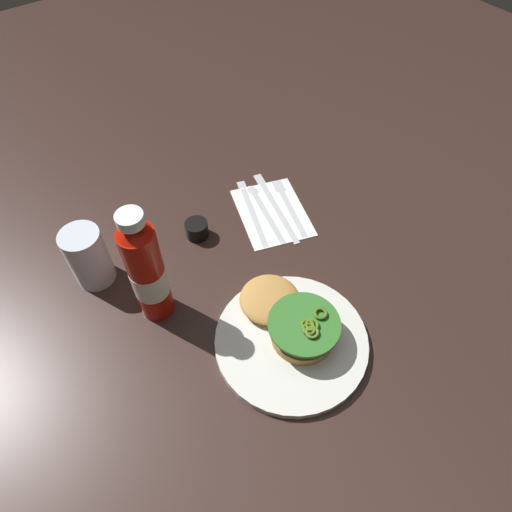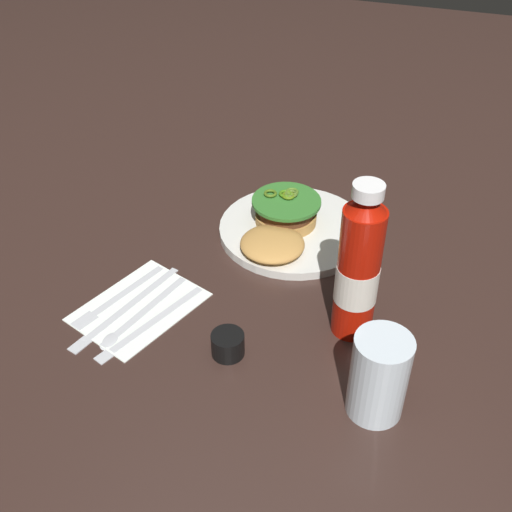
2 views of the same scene
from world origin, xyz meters
The scene contains 11 objects.
ground_plane centered at (0.00, 0.00, 0.00)m, with size 3.00×3.00×0.00m, color #31201B.
dinner_plate centered at (-0.09, -0.09, 0.01)m, with size 0.26×0.26×0.01m, color silver.
burger_sandwich centered at (-0.06, -0.10, 0.03)m, with size 0.20×0.12×0.05m.
ketchup_bottle centered at (0.11, 0.06, 0.11)m, with size 0.06×0.06×0.24m.
water_glass centered at (0.24, 0.12, 0.06)m, with size 0.07×0.07×0.12m, color silver.
condiment_cup centered at (0.22, -0.09, 0.02)m, with size 0.05×0.05×0.03m, color black.
napkin centered at (0.17, -0.25, 0.00)m, with size 0.18×0.14×0.00m, color white.
fork_utensil centered at (0.18, -0.30, 0.00)m, with size 0.17×0.07×0.00m.
butter_knife centered at (0.20, -0.27, 0.00)m, with size 0.22×0.07×0.00m.
spoon_utensil centered at (0.21, -0.25, 0.00)m, with size 0.18×0.06×0.00m.
steak_knife centered at (0.21, -0.22, 0.00)m, with size 0.19×0.09×0.00m.
Camera 2 is at (0.77, 0.15, 0.64)m, focal length 43.78 mm.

